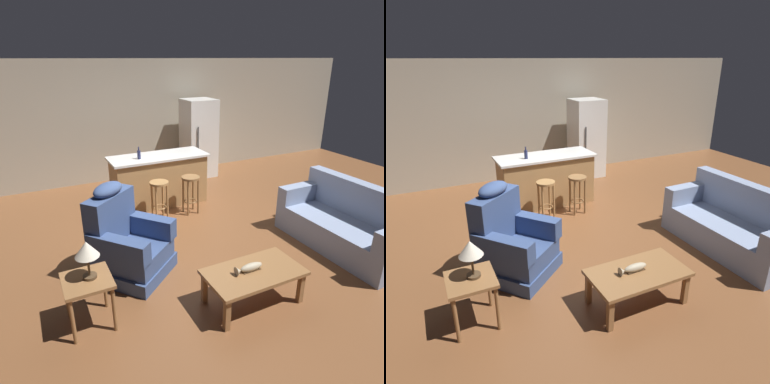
# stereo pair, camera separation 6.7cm
# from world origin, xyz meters

# --- Properties ---
(ground_plane) EXTENTS (12.00, 12.00, 0.00)m
(ground_plane) POSITION_xyz_m (0.00, 0.00, 0.00)
(ground_plane) COLOR brown
(back_wall) EXTENTS (12.00, 0.05, 2.60)m
(back_wall) POSITION_xyz_m (0.00, 3.12, 1.30)
(back_wall) COLOR #A89E89
(back_wall) RESTS_ON ground_plane
(coffee_table) EXTENTS (1.10, 0.60, 0.42)m
(coffee_table) POSITION_xyz_m (-0.11, -1.78, 0.36)
(coffee_table) COLOR olive
(coffee_table) RESTS_ON ground_plane
(fish_figurine) EXTENTS (0.34, 0.10, 0.10)m
(fish_figurine) POSITION_xyz_m (-0.16, -1.76, 0.46)
(fish_figurine) COLOR #4C3823
(fish_figurine) RESTS_ON coffee_table
(couch) EXTENTS (0.86, 1.91, 0.94)m
(couch) POSITION_xyz_m (1.86, -1.34, 0.34)
(couch) COLOR #8493B2
(couch) RESTS_ON ground_plane
(recliner_near_lamp) EXTENTS (1.18, 1.18, 1.20)m
(recliner_near_lamp) POSITION_xyz_m (-1.19, -0.57, 0.42)
(recliner_near_lamp) COLOR #384C7A
(recliner_near_lamp) RESTS_ON ground_plane
(end_table) EXTENTS (0.48, 0.48, 0.56)m
(end_table) POSITION_xyz_m (-1.82, -1.32, 0.46)
(end_table) COLOR olive
(end_table) RESTS_ON ground_plane
(table_lamp) EXTENTS (0.24, 0.24, 0.41)m
(table_lamp) POSITION_xyz_m (-1.78, -1.31, 0.87)
(table_lamp) COLOR #4C3823
(table_lamp) RESTS_ON end_table
(kitchen_island) EXTENTS (1.80, 0.70, 0.95)m
(kitchen_island) POSITION_xyz_m (0.00, 1.35, 0.48)
(kitchen_island) COLOR #AD7F4C
(kitchen_island) RESTS_ON ground_plane
(bar_stool_left) EXTENTS (0.32, 0.32, 0.68)m
(bar_stool_left) POSITION_xyz_m (-0.24, 0.72, 0.47)
(bar_stool_left) COLOR #A87A47
(bar_stool_left) RESTS_ON ground_plane
(bar_stool_right) EXTENTS (0.32, 0.32, 0.68)m
(bar_stool_right) POSITION_xyz_m (0.35, 0.72, 0.47)
(bar_stool_right) COLOR olive
(bar_stool_right) RESTS_ON ground_plane
(refrigerator) EXTENTS (0.70, 0.69, 1.76)m
(refrigerator) POSITION_xyz_m (1.46, 2.55, 0.88)
(refrigerator) COLOR white
(refrigerator) RESTS_ON ground_plane
(bottle_tall_green) EXTENTS (0.06, 0.06, 0.22)m
(bottle_tall_green) POSITION_xyz_m (-0.38, 1.29, 1.03)
(bottle_tall_green) COLOR #23284C
(bottle_tall_green) RESTS_ON kitchen_island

